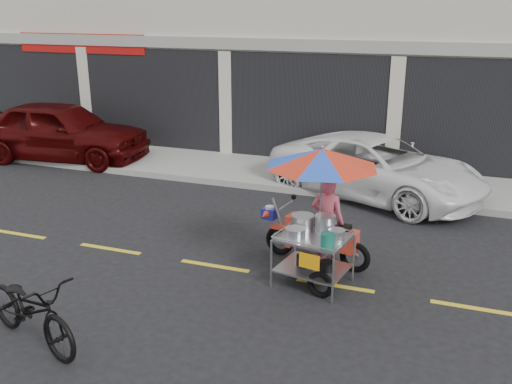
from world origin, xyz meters
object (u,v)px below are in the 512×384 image
(white_pickup, at_px, (377,167))
(near_bicycle, at_px, (31,309))
(food_vendor_rig, at_px, (321,194))
(maroon_sedan, at_px, (61,131))

(white_pickup, distance_m, near_bicycle, 7.99)
(white_pickup, relative_size, food_vendor_rig, 2.20)
(food_vendor_rig, bearing_deg, white_pickup, 97.06)
(near_bicycle, bearing_deg, maroon_sedan, 54.43)
(white_pickup, bearing_deg, maroon_sedan, 110.90)
(white_pickup, xyz_separation_m, near_bicycle, (-3.14, -7.34, -0.18))
(maroon_sedan, height_order, white_pickup, maroon_sedan)
(white_pickup, bearing_deg, food_vendor_rig, -161.00)
(maroon_sedan, height_order, near_bicycle, maroon_sedan)
(maroon_sedan, relative_size, near_bicycle, 2.60)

